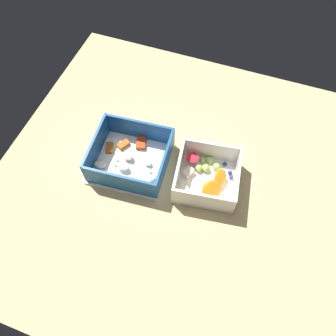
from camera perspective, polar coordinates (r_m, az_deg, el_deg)
table_surface at (r=78.72cm, az=0.38°, el=-1.87°), size 80.00×80.00×2.00cm
pasta_container at (r=78.38cm, az=-6.63°, el=1.69°), size 18.50×16.87×6.78cm
fruit_bowl at (r=75.78cm, az=6.57°, el=-1.53°), size 15.44×15.43×6.42cm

